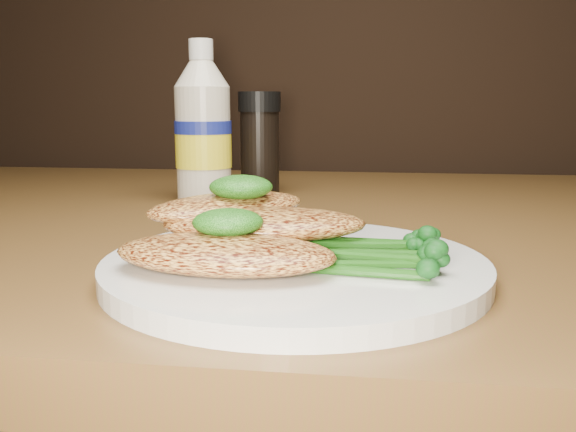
# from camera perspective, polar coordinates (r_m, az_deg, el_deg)

# --- Properties ---
(plate) EXTENTS (0.27, 0.27, 0.01)m
(plate) POSITION_cam_1_polar(r_m,az_deg,el_deg) (0.42, 0.68, -4.86)
(plate) COLOR silver
(plate) RESTS_ON dining_table
(chicken_front) EXTENTS (0.15, 0.09, 0.02)m
(chicken_front) POSITION_cam_1_polar(r_m,az_deg,el_deg) (0.38, -6.02, -3.56)
(chicken_front) COLOR gold
(chicken_front) RESTS_ON plate
(chicken_mid) EXTENTS (0.15, 0.09, 0.02)m
(chicken_mid) POSITION_cam_1_polar(r_m,az_deg,el_deg) (0.43, -2.26, -0.75)
(chicken_mid) COLOR gold
(chicken_mid) RESTS_ON plate
(chicken_back) EXTENTS (0.14, 0.14, 0.02)m
(chicken_back) POSITION_cam_1_polar(r_m,az_deg,el_deg) (0.46, -5.72, 0.88)
(chicken_back) COLOR gold
(chicken_back) RESTS_ON plate
(pesto_front) EXTENTS (0.06, 0.05, 0.02)m
(pesto_front) POSITION_cam_1_polar(r_m,az_deg,el_deg) (0.39, -5.73, -0.59)
(pesto_front) COLOR #0A3407
(pesto_front) RESTS_ON chicken_front
(pesto_back) EXTENTS (0.05, 0.05, 0.02)m
(pesto_back) POSITION_cam_1_polar(r_m,az_deg,el_deg) (0.45, -4.50, 2.77)
(pesto_back) COLOR #0A3407
(pesto_back) RESTS_ON chicken_back
(broccolini_bundle) EXTENTS (0.13, 0.11, 0.02)m
(broccolini_bundle) POSITION_cam_1_polar(r_m,az_deg,el_deg) (0.41, 6.49, -3.07)
(broccolini_bundle) COLOR #194C10
(broccolini_bundle) RESTS_ON plate
(mayo_bottle) EXTENTS (0.07, 0.07, 0.19)m
(mayo_bottle) POSITION_cam_1_polar(r_m,az_deg,el_deg) (0.74, -8.09, 8.83)
(mayo_bottle) COLOR beige
(mayo_bottle) RESTS_ON dining_table
(pepper_grinder) EXTENTS (0.06, 0.06, 0.13)m
(pepper_grinder) POSITION_cam_1_polar(r_m,az_deg,el_deg) (0.78, -2.70, 6.84)
(pepper_grinder) COLOR black
(pepper_grinder) RESTS_ON dining_table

